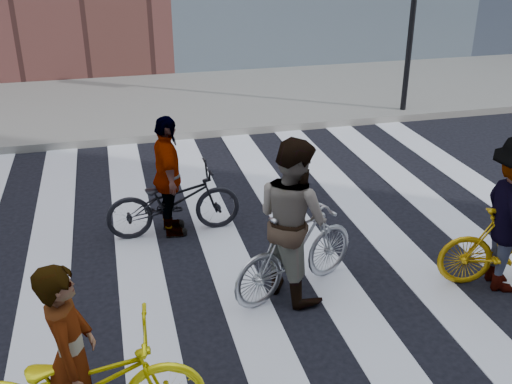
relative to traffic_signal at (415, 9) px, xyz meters
name	(u,v)px	position (x,y,z in m)	size (l,w,h in m)	color
ground	(278,268)	(-4.40, -5.32, -2.28)	(100.00, 100.00, 0.00)	black
sidewalk_far	(189,101)	(-4.40, 2.18, -2.20)	(100.00, 5.00, 0.15)	gray
zebra_crosswalk	(278,268)	(-4.40, -5.32, -2.27)	(8.25, 10.00, 0.01)	silver
traffic_signal	(415,9)	(0.00, 0.00, 0.00)	(0.22, 0.42, 3.33)	black
bike_silver_mid	(296,251)	(-4.34, -5.82, -1.76)	(0.49, 1.73, 1.04)	#B2B5BC
bike_yellow_right	(511,248)	(-1.91, -6.31, -1.79)	(0.46, 1.64, 0.99)	#C5900A
bike_dark_rear	(174,201)	(-5.51, -4.08, -1.80)	(0.63, 1.81, 0.95)	black
rider_left	(71,356)	(-6.70, -7.44, -1.46)	(0.60, 0.39, 1.65)	slate
rider_mid	(293,219)	(-4.39, -5.82, -1.35)	(0.91, 0.71, 1.87)	slate
rider_rear	(168,177)	(-5.56, -4.08, -1.45)	(0.97, 0.41, 1.66)	slate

